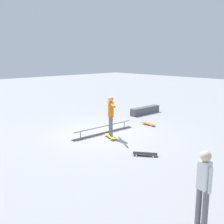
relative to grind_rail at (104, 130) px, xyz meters
The scene contains 8 objects.
ground_plane 0.20m from the grind_rail, 47.23° to the left, with size 60.00×60.00×0.00m, color #9E9EA3.
grind_rail is the anchor object (origin of this frame).
skate_ledge 4.52m from the grind_rail, 163.08° to the right, with size 2.09×0.38×0.40m, color #595960.
skater_main 1.07m from the grind_rail, 72.27° to the left, with size 0.76×1.21×1.69m.
skateboard_main 0.76m from the grind_rail, 67.91° to the left, with size 0.47×0.82×0.09m.
bystander_white_shirt 6.76m from the grind_rail, 64.30° to the left, with size 0.21×0.35×1.54m.
loose_skateboard_orange 2.48m from the grind_rail, 169.87° to the left, with size 0.30×0.81×0.09m.
loose_skateboard_black 3.01m from the grind_rail, 74.90° to the left, with size 0.63×0.76×0.09m.
Camera 1 is at (7.31, 8.16, 3.24)m, focal length 43.46 mm.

